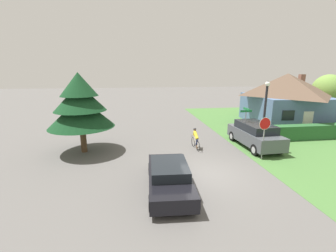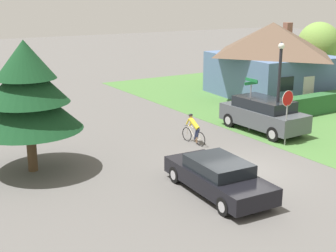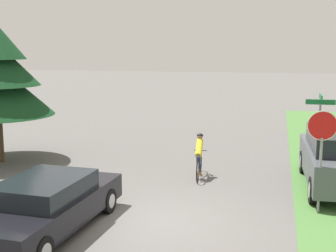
{
  "view_description": "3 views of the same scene",
  "coord_description": "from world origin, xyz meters",
  "px_view_note": "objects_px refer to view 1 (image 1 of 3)",
  "views": [
    {
      "loc": [
        -3.66,
        -10.77,
        5.41
      ],
      "look_at": [
        -1.58,
        3.85,
        1.84
      ],
      "focal_mm": 24.0,
      "sensor_mm": 36.0,
      "label": 1
    },
    {
      "loc": [
        -12.24,
        -13.82,
        7.0
      ],
      "look_at": [
        -2.24,
        2.22,
        1.76
      ],
      "focal_mm": 50.0,
      "sensor_mm": 36.0,
      "label": 2
    },
    {
      "loc": [
        2.97,
        -10.78,
        4.32
      ],
      "look_at": [
        -0.37,
        3.31,
        1.86
      ],
      "focal_mm": 50.0,
      "sensor_mm": 36.0,
      "label": 3
    }
  ],
  "objects_px": {
    "sedan_left_lane": "(169,176)",
    "cyclist": "(196,139)",
    "deciduous_tree_right": "(328,90)",
    "parked_suv_right": "(255,134)",
    "stop_sign": "(264,130)",
    "conifer_tall_near": "(80,104)",
    "street_lamp": "(265,111)",
    "street_name_sign": "(245,120)",
    "cottage_house": "(285,98)"
  },
  "relations": [
    {
      "from": "sedan_left_lane",
      "to": "deciduous_tree_right",
      "type": "xyz_separation_m",
      "value": [
        18.96,
        12.05,
        2.81
      ]
    },
    {
      "from": "stop_sign",
      "to": "deciduous_tree_right",
      "type": "relative_size",
      "value": 0.53
    },
    {
      "from": "conifer_tall_near",
      "to": "deciduous_tree_right",
      "type": "xyz_separation_m",
      "value": [
        24.06,
        6.14,
        0.14
      ]
    },
    {
      "from": "stop_sign",
      "to": "cyclist",
      "type": "bearing_deg",
      "value": -39.8
    },
    {
      "from": "parked_suv_right",
      "to": "conifer_tall_near",
      "type": "height_order",
      "value": "conifer_tall_near"
    },
    {
      "from": "parked_suv_right",
      "to": "street_name_sign",
      "type": "distance_m",
      "value": 1.25
    },
    {
      "from": "cyclist",
      "to": "parked_suv_right",
      "type": "height_order",
      "value": "parked_suv_right"
    },
    {
      "from": "conifer_tall_near",
      "to": "sedan_left_lane",
      "type": "bearing_deg",
      "value": -49.23
    },
    {
      "from": "deciduous_tree_right",
      "to": "parked_suv_right",
      "type": "bearing_deg",
      "value": -150.19
    },
    {
      "from": "parked_suv_right",
      "to": "sedan_left_lane",
      "type": "bearing_deg",
      "value": 124.53
    },
    {
      "from": "stop_sign",
      "to": "street_lamp",
      "type": "height_order",
      "value": "street_lamp"
    },
    {
      "from": "street_lamp",
      "to": "conifer_tall_near",
      "type": "distance_m",
      "value": 12.31
    },
    {
      "from": "cyclist",
      "to": "parked_suv_right",
      "type": "xyz_separation_m",
      "value": [
        4.39,
        -0.19,
        0.24
      ]
    },
    {
      "from": "parked_suv_right",
      "to": "cyclist",
      "type": "bearing_deg",
      "value": 85.63
    },
    {
      "from": "stop_sign",
      "to": "conifer_tall_near",
      "type": "distance_m",
      "value": 11.92
    },
    {
      "from": "sedan_left_lane",
      "to": "cyclist",
      "type": "height_order",
      "value": "cyclist"
    },
    {
      "from": "street_name_sign",
      "to": "deciduous_tree_right",
      "type": "relative_size",
      "value": 0.55
    },
    {
      "from": "cottage_house",
      "to": "parked_suv_right",
      "type": "xyz_separation_m",
      "value": [
        -6.94,
        -6.72,
        -1.79
      ]
    },
    {
      "from": "parked_suv_right",
      "to": "cottage_house",
      "type": "bearing_deg",
      "value": -47.84
    },
    {
      "from": "sedan_left_lane",
      "to": "cyclist",
      "type": "relative_size",
      "value": 2.78
    },
    {
      "from": "sedan_left_lane",
      "to": "conifer_tall_near",
      "type": "distance_m",
      "value": 8.25
    },
    {
      "from": "parked_suv_right",
      "to": "stop_sign",
      "type": "distance_m",
      "value": 2.7
    },
    {
      "from": "sedan_left_lane",
      "to": "stop_sign",
      "type": "distance_m",
      "value": 7.08
    },
    {
      "from": "cottage_house",
      "to": "cyclist",
      "type": "height_order",
      "value": "cottage_house"
    },
    {
      "from": "cottage_house",
      "to": "stop_sign",
      "type": "bearing_deg",
      "value": -125.24
    },
    {
      "from": "stop_sign",
      "to": "street_name_sign",
      "type": "distance_m",
      "value": 2.78
    },
    {
      "from": "street_lamp",
      "to": "deciduous_tree_right",
      "type": "bearing_deg",
      "value": 33.37
    },
    {
      "from": "street_lamp",
      "to": "conifer_tall_near",
      "type": "xyz_separation_m",
      "value": [
        -12.18,
        1.68,
        0.48
      ]
    },
    {
      "from": "sedan_left_lane",
      "to": "cyclist",
      "type": "bearing_deg",
      "value": -23.39
    },
    {
      "from": "conifer_tall_near",
      "to": "deciduous_tree_right",
      "type": "height_order",
      "value": "conifer_tall_near"
    },
    {
      "from": "stop_sign",
      "to": "deciduous_tree_right",
      "type": "distance_m",
      "value": 15.68
    },
    {
      "from": "cyclist",
      "to": "sedan_left_lane",
      "type": "bearing_deg",
      "value": 148.94
    },
    {
      "from": "cottage_house",
      "to": "sedan_left_lane",
      "type": "relative_size",
      "value": 1.84
    },
    {
      "from": "street_lamp",
      "to": "deciduous_tree_right",
      "type": "xyz_separation_m",
      "value": [
        11.87,
        7.82,
        0.63
      ]
    },
    {
      "from": "stop_sign",
      "to": "deciduous_tree_right",
      "type": "xyz_separation_m",
      "value": [
        12.61,
        9.18,
        1.53
      ]
    },
    {
      "from": "stop_sign",
      "to": "street_lamp",
      "type": "distance_m",
      "value": 1.79
    },
    {
      "from": "deciduous_tree_right",
      "to": "street_name_sign",
      "type": "bearing_deg",
      "value": -152.79
    },
    {
      "from": "stop_sign",
      "to": "street_lamp",
      "type": "bearing_deg",
      "value": -122.92
    },
    {
      "from": "cyclist",
      "to": "street_name_sign",
      "type": "height_order",
      "value": "street_name_sign"
    },
    {
      "from": "street_lamp",
      "to": "cyclist",
      "type": "bearing_deg",
      "value": 164.37
    },
    {
      "from": "street_name_sign",
      "to": "cottage_house",
      "type": "bearing_deg",
      "value": 40.03
    },
    {
      "from": "cyclist",
      "to": "stop_sign",
      "type": "height_order",
      "value": "stop_sign"
    },
    {
      "from": "cottage_house",
      "to": "street_name_sign",
      "type": "xyz_separation_m",
      "value": [
        -7.55,
        -6.34,
        -0.76
      ]
    },
    {
      "from": "cyclist",
      "to": "cottage_house",
      "type": "bearing_deg",
      "value": -64.48
    },
    {
      "from": "street_name_sign",
      "to": "stop_sign",
      "type": "bearing_deg",
      "value": -93.21
    },
    {
      "from": "cyclist",
      "to": "stop_sign",
      "type": "relative_size",
      "value": 0.65
    },
    {
      "from": "sedan_left_lane",
      "to": "parked_suv_right",
      "type": "xyz_separation_m",
      "value": [
        7.12,
        5.26,
        0.29
      ]
    },
    {
      "from": "stop_sign",
      "to": "street_lamp",
      "type": "relative_size",
      "value": 0.56
    },
    {
      "from": "cyclist",
      "to": "street_lamp",
      "type": "distance_m",
      "value": 5.01
    },
    {
      "from": "street_name_sign",
      "to": "deciduous_tree_right",
      "type": "distance_m",
      "value": 14.09
    }
  ]
}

